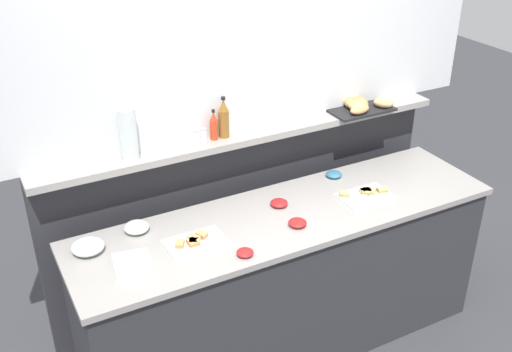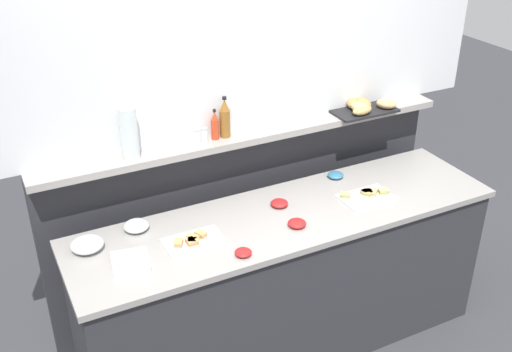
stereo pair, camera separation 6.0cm
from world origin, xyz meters
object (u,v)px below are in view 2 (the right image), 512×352
object	(u,v)px
condiment_bowl_dark	(335,175)
sandwich_platter_side	(367,196)
salt_shaker	(197,137)
vinegar_bottle_amber	(225,119)
pepper_shaker	(204,135)
glass_bowl_large	(87,245)
condiment_bowl_teal	(280,203)
condiment_bowl_red	(297,223)
bread_basket	(364,107)
glass_bowl_medium	(136,226)
condiment_bowl_cream	(243,252)
sandwich_platter_rear	(193,241)
napkin_stack	(130,262)
hot_sauce_bottle	(215,126)
water_carafe	(129,133)

from	to	relation	value
condiment_bowl_dark	sandwich_platter_side	bearing A→B (deg)	-84.63
salt_shaker	sandwich_platter_side	bearing A→B (deg)	-29.33
vinegar_bottle_amber	pepper_shaker	world-z (taller)	vinegar_bottle_amber
glass_bowl_large	condiment_bowl_teal	distance (m)	1.04
condiment_bowl_red	bread_basket	size ratio (longest dim) A/B	0.24
glass_bowl_medium	condiment_bowl_cream	xyz separation A→B (m)	(0.40, -0.44, -0.01)
sandwich_platter_rear	napkin_stack	xyz separation A→B (m)	(-0.33, -0.03, 0.00)
sandwich_platter_rear	condiment_bowl_teal	bearing A→B (deg)	12.10
condiment_bowl_teal	condiment_bowl_red	distance (m)	0.22
condiment_bowl_dark	salt_shaker	bearing A→B (deg)	166.91
glass_bowl_medium	hot_sauce_bottle	bearing A→B (deg)	22.12
condiment_bowl_dark	bread_basket	xyz separation A→B (m)	(0.29, 0.16, 0.33)
sandwich_platter_side	condiment_bowl_cream	bearing A→B (deg)	-167.87
sandwich_platter_rear	bread_basket	xyz separation A→B (m)	(1.30, 0.42, 0.33)
sandwich_platter_rear	napkin_stack	distance (m)	0.33
sandwich_platter_side	water_carafe	distance (m)	1.35
condiment_bowl_cream	water_carafe	bearing A→B (deg)	117.09
vinegar_bottle_amber	hot_sauce_bottle	world-z (taller)	vinegar_bottle_amber
condiment_bowl_cream	condiment_bowl_red	distance (m)	0.38
condiment_bowl_teal	pepper_shaker	xyz separation A→B (m)	(-0.30, 0.32, 0.34)
pepper_shaker	bread_basket	bearing A→B (deg)	-1.30
vinegar_bottle_amber	salt_shaker	distance (m)	0.19
sandwich_platter_side	hot_sauce_bottle	bearing A→B (deg)	145.70
glass_bowl_medium	water_carafe	world-z (taller)	water_carafe
sandwich_platter_rear	pepper_shaker	xyz separation A→B (m)	(0.26, 0.44, 0.34)
glass_bowl_large	salt_shaker	size ratio (longest dim) A/B	1.86
pepper_shaker	water_carafe	size ratio (longest dim) A/B	0.31
sandwich_platter_rear	condiment_bowl_cream	xyz separation A→B (m)	(0.18, -0.21, 0.00)
condiment_bowl_red	napkin_stack	bearing A→B (deg)	175.65
bread_basket	condiment_bowl_red	bearing A→B (deg)	-145.67
water_carafe	condiment_bowl_red	bearing A→B (deg)	-38.07
condiment_bowl_dark	napkin_stack	xyz separation A→B (m)	(-1.34, -0.29, -0.00)
glass_bowl_large	salt_shaker	bearing A→B (deg)	20.79
condiment_bowl_red	sandwich_platter_side	bearing A→B (deg)	9.05
condiment_bowl_cream	sandwich_platter_rear	bearing A→B (deg)	130.86
condiment_bowl_dark	condiment_bowl_red	size ratio (longest dim) A/B	0.98
glass_bowl_medium	condiment_bowl_teal	distance (m)	0.78
hot_sauce_bottle	salt_shaker	bearing A→B (deg)	-170.17
napkin_stack	bread_basket	xyz separation A→B (m)	(1.63, 0.45, 0.33)
glass_bowl_large	water_carafe	distance (m)	0.60
sandwich_platter_side	condiment_bowl_cream	xyz separation A→B (m)	(-0.86, -0.18, 0.00)
sandwich_platter_side	condiment_bowl_dark	distance (m)	0.28
sandwich_platter_rear	bread_basket	distance (m)	1.40
sandwich_platter_rear	glass_bowl_large	xyz separation A→B (m)	(-0.48, 0.18, 0.02)
sandwich_platter_rear	sandwich_platter_side	bearing A→B (deg)	-1.14
sandwich_platter_side	glass_bowl_medium	xyz separation A→B (m)	(-1.26, 0.26, 0.01)
condiment_bowl_dark	condiment_bowl_teal	xyz separation A→B (m)	(-0.45, -0.14, 0.00)
pepper_shaker	water_carafe	xyz separation A→B (m)	(-0.41, 0.00, 0.10)
condiment_bowl_red	napkin_stack	distance (m)	0.87
bread_basket	glass_bowl_medium	bearing A→B (deg)	-173.27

